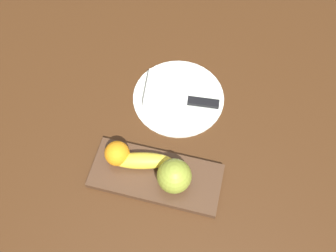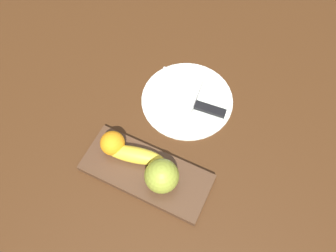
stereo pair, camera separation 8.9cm
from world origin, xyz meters
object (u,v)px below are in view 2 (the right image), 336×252
(orange_near_apple, at_px, (113,143))
(dinner_plate, at_px, (187,99))
(folded_napkin, at_px, (177,91))
(banana, at_px, (135,155))
(knife, at_px, (204,108))
(fruit_tray, at_px, (146,173))
(apple, at_px, (160,175))

(orange_near_apple, xyz_separation_m, dinner_plate, (-0.10, -0.23, -0.05))
(orange_near_apple, relative_size, folded_napkin, 0.52)
(banana, distance_m, dinner_plate, 0.24)
(knife, bearing_deg, orange_near_apple, 48.92)
(folded_napkin, bearing_deg, banana, 87.89)
(banana, bearing_deg, fruit_tray, -38.79)
(fruit_tray, bearing_deg, apple, 170.24)
(fruit_tray, distance_m, dinner_plate, 0.25)
(orange_near_apple, distance_m, dinner_plate, 0.26)
(fruit_tray, relative_size, apple, 3.90)
(apple, distance_m, banana, 0.09)
(folded_napkin, xyz_separation_m, knife, (-0.09, 0.01, -0.01))
(apple, relative_size, knife, 0.46)
(fruit_tray, xyz_separation_m, orange_near_apple, (0.10, -0.02, 0.04))
(fruit_tray, distance_m, apple, 0.07)
(fruit_tray, bearing_deg, banana, -25.22)
(dinner_plate, bearing_deg, orange_near_apple, 65.83)
(orange_near_apple, bearing_deg, banana, 179.87)
(dinner_plate, height_order, folded_napkin, folded_napkin)
(banana, relative_size, dinner_plate, 0.59)
(fruit_tray, height_order, knife, same)
(apple, relative_size, folded_napkin, 0.70)
(apple, relative_size, dinner_plate, 0.32)
(orange_near_apple, bearing_deg, fruit_tray, 169.33)
(fruit_tray, distance_m, folded_napkin, 0.25)
(apple, distance_m, folded_napkin, 0.27)
(apple, bearing_deg, orange_near_apple, -10.40)
(knife, bearing_deg, dinner_plate, -15.45)
(apple, bearing_deg, dinner_plate, -80.14)
(orange_near_apple, distance_m, knife, 0.27)
(banana, bearing_deg, folded_napkin, 74.31)
(orange_near_apple, relative_size, knife, 0.34)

